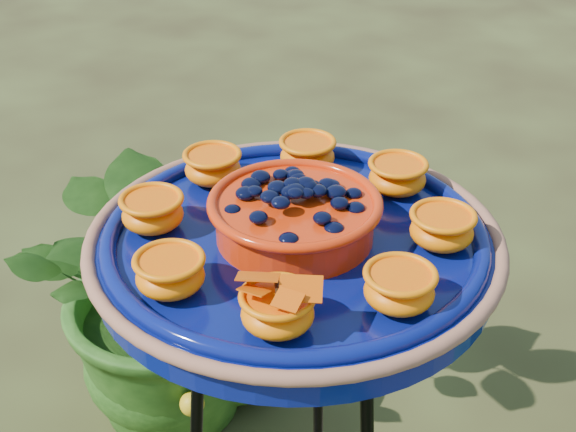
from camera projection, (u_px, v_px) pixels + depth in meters
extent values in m
torus|color=black|center=(295.00, 274.00, 0.98)|extent=(0.31, 0.31, 0.02)
cylinder|color=#07115B|center=(295.00, 251.00, 0.96)|extent=(0.54, 0.54, 0.04)
torus|color=#925342|center=(295.00, 238.00, 0.95)|extent=(0.50, 0.50, 0.02)
torus|color=#07115B|center=(295.00, 235.00, 0.95)|extent=(0.46, 0.46, 0.02)
cylinder|color=red|center=(295.00, 220.00, 0.94)|extent=(0.21, 0.21, 0.05)
torus|color=red|center=(295.00, 203.00, 0.93)|extent=(0.21, 0.21, 0.01)
ellipsoid|color=black|center=(295.00, 198.00, 0.92)|extent=(0.17, 0.17, 0.03)
ellipsoid|color=orange|center=(442.00, 231.00, 0.93)|extent=(0.07, 0.07, 0.04)
cylinder|color=orange|center=(443.00, 218.00, 0.92)|extent=(0.07, 0.07, 0.01)
ellipsoid|color=orange|center=(397.00, 179.00, 1.03)|extent=(0.07, 0.07, 0.04)
cylinder|color=orange|center=(398.00, 166.00, 1.02)|extent=(0.07, 0.07, 0.01)
ellipsoid|color=orange|center=(307.00, 157.00, 1.09)|extent=(0.07, 0.07, 0.04)
cylinder|color=orange|center=(308.00, 144.00, 1.08)|extent=(0.07, 0.07, 0.01)
ellipsoid|color=orange|center=(213.00, 169.00, 1.06)|extent=(0.07, 0.07, 0.04)
cylinder|color=orange|center=(212.00, 157.00, 1.05)|extent=(0.07, 0.07, 0.01)
ellipsoid|color=orange|center=(153.00, 215.00, 0.96)|extent=(0.07, 0.07, 0.04)
cylinder|color=orange|center=(151.00, 202.00, 0.95)|extent=(0.07, 0.07, 0.01)
ellipsoid|color=orange|center=(170.00, 277.00, 0.85)|extent=(0.07, 0.07, 0.04)
cylinder|color=orange|center=(169.00, 262.00, 0.84)|extent=(0.07, 0.07, 0.01)
ellipsoid|color=orange|center=(278.00, 314.00, 0.80)|extent=(0.07, 0.07, 0.04)
cylinder|color=orange|center=(277.00, 299.00, 0.79)|extent=(0.07, 0.07, 0.01)
ellipsoid|color=orange|center=(399.00, 291.00, 0.83)|extent=(0.07, 0.07, 0.04)
cylinder|color=orange|center=(400.00, 277.00, 0.82)|extent=(0.07, 0.07, 0.01)
cylinder|color=black|center=(277.00, 290.00, 0.78)|extent=(0.02, 0.03, 0.00)
cube|color=#E96104|center=(258.00, 277.00, 0.79)|extent=(0.05, 0.04, 0.01)
cube|color=#E96104|center=(301.00, 289.00, 0.77)|extent=(0.05, 0.04, 0.01)
imported|color=#1D4412|center=(173.00, 271.00, 1.89)|extent=(0.95, 0.96, 0.81)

